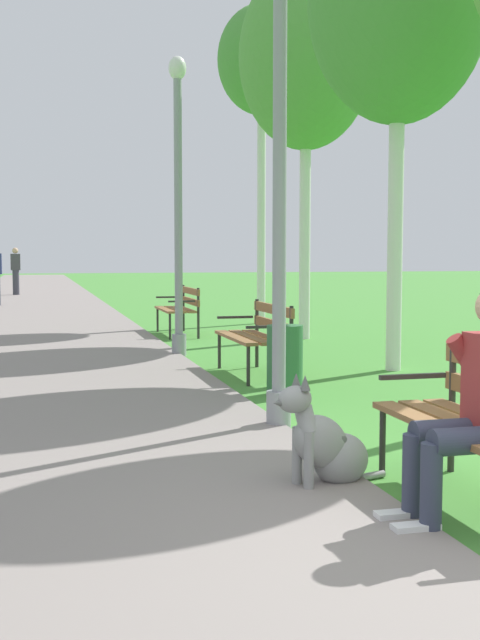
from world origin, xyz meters
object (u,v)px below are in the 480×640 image
object	(u,v)px
birch_tree_fourth	(306,58)
pedestrian_further_distant	(16,271)
park_bench_mid	(258,332)
birch_tree_fifth	(262,63)
dog_grey	(327,445)
lamp_post_mid	(178,203)
lamp_post_near	(280,150)
litter_bin	(285,360)
birch_tree_third	(399,0)
park_bench_far	(180,306)
person_seated_on_near_bench	(479,395)

from	to	relation	value
birch_tree_fourth	pedestrian_further_distant	world-z (taller)	birch_tree_fourth
park_bench_mid	birch_tree_fifth	xyz separation A→B (m)	(1.99, 6.85, 4.71)
birch_tree_fourth	pedestrian_further_distant	distance (m)	16.98
dog_grey	lamp_post_mid	xyz separation A→B (m)	(0.25, 6.47, 1.85)
lamp_post_near	litter_bin	size ratio (longest dim) A/B	6.12
lamp_post_near	litter_bin	bearing A→B (deg)	70.61
birch_tree_fifth	pedestrian_further_distant	distance (m)	14.39
birch_tree_third	lamp_post_mid	bearing A→B (deg)	138.05
park_bench_far	dog_grey	xyz separation A→B (m)	(-0.77, -9.30, -0.25)
birch_tree_fourth	birch_tree_third	bearing A→B (deg)	-92.35
litter_bin	park_bench_mid	bearing A→B (deg)	86.18
park_bench_mid	dog_grey	world-z (taller)	park_bench_mid
person_seated_on_near_bench	birch_tree_fifth	xyz separation A→B (m)	(2.28, 12.06, 4.54)
park_bench_mid	lamp_post_mid	world-z (taller)	lamp_post_mid
park_bench_mid	dog_grey	size ratio (longest dim) A/B	1.84
birch_tree_third	birch_tree_fifth	world-z (taller)	birch_tree_fifth
person_seated_on_near_bench	lamp_post_mid	world-z (taller)	lamp_post_mid
birch_tree_third	litter_bin	size ratio (longest dim) A/B	8.36
lamp_post_near	lamp_post_mid	size ratio (longest dim) A/B	1.05
person_seated_on_near_bench	birch_tree_third	xyz separation A→B (m)	(2.00, 5.23, 3.69)
lamp_post_mid	birch_tree_fourth	xyz separation A→B (m)	(2.43, 1.72, 2.49)
park_bench_mid	lamp_post_mid	size ratio (longest dim) A/B	0.37
park_bench_far	litter_bin	bearing A→B (deg)	-90.48
birch_tree_fifth	birch_tree_third	bearing A→B (deg)	-92.33
park_bench_mid	litter_bin	size ratio (longest dim) A/B	2.14
park_bench_mid	lamp_post_mid	bearing A→B (deg)	105.22
birch_tree_fifth	lamp_post_near	bearing A→B (deg)	-105.08
person_seated_on_near_bench	park_bench_mid	bearing A→B (deg)	86.83
person_seated_on_near_bench	pedestrian_further_distant	bearing A→B (deg)	96.53
park_bench_far	pedestrian_further_distant	xyz separation A→B (m)	(-3.09, 14.68, 0.33)
pedestrian_further_distant	park_bench_far	bearing A→B (deg)	-78.11
litter_bin	dog_grey	bearing A→B (deg)	-103.05
lamp_post_near	pedestrian_further_distant	xyz separation A→B (m)	(-2.53, 22.31, -1.37)
lamp_post_near	birch_tree_third	xyz separation A→B (m)	(2.31, 2.76, 2.16)
lamp_post_near	pedestrian_further_distant	size ratio (longest dim) A/B	2.59
park_bench_mid	birch_tree_fifth	bearing A→B (deg)	73.79
litter_bin	person_seated_on_near_bench	bearing A→B (deg)	-92.96
park_bench_far	birch_tree_fifth	world-z (taller)	birch_tree_fifth
dog_grey	birch_tree_fourth	world-z (taller)	birch_tree_fourth
park_bench_mid	pedestrian_further_distant	size ratio (longest dim) A/B	0.91
lamp_post_mid	park_bench_mid	bearing A→B (deg)	-74.78
park_bench_mid	birch_tree_third	world-z (taller)	birch_tree_third
birch_tree_fourth	litter_bin	xyz separation A→B (m)	(-1.95, -5.08, -4.25)
lamp_post_near	lamp_post_mid	distance (m)	4.80
litter_bin	lamp_post_mid	bearing A→B (deg)	98.01
lamp_post_near	lamp_post_mid	world-z (taller)	lamp_post_near
person_seated_on_near_bench	birch_tree_fourth	distance (m)	10.05
litter_bin	lamp_post_near	bearing A→B (deg)	-109.39
park_bench_mid	dog_grey	bearing A→B (deg)	-100.38
park_bench_mid	birch_tree_third	bearing A→B (deg)	0.54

